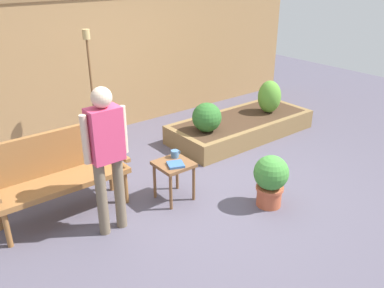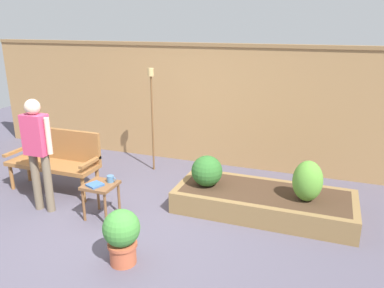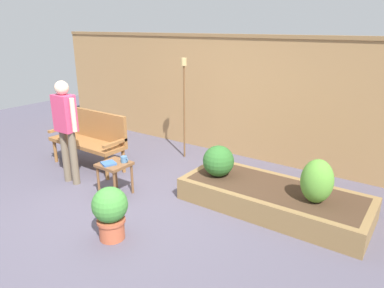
{
  "view_description": "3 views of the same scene",
  "coord_description": "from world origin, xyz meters",
  "px_view_note": "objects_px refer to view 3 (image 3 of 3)",
  "views": [
    {
      "loc": [
        -2.73,
        -3.29,
        2.59
      ],
      "look_at": [
        0.1,
        0.3,
        0.53
      ],
      "focal_mm": 37.87,
      "sensor_mm": 36.0,
      "label": 1
    },
    {
      "loc": [
        2.37,
        -3.71,
        2.48
      ],
      "look_at": [
        0.63,
        0.99,
        0.87
      ],
      "focal_mm": 35.27,
      "sensor_mm": 36.0,
      "label": 2
    },
    {
      "loc": [
        3.2,
        -3.0,
        2.3
      ],
      "look_at": [
        0.56,
        0.74,
        0.76
      ],
      "focal_mm": 33.11,
      "sensor_mm": 36.0,
      "label": 3
    }
  ],
  "objects_px": {
    "book_on_table": "(109,163)",
    "person_by_bench": "(66,124)",
    "garden_bench": "(91,135)",
    "potted_boxwood": "(110,211)",
    "tiki_torch": "(184,91)",
    "cup_on_table": "(124,159)",
    "shrub_near_bench": "(218,161)",
    "shrub_far_corner": "(317,181)",
    "side_table": "(115,169)"
  },
  "relations": [
    {
      "from": "book_on_table",
      "to": "person_by_bench",
      "type": "distance_m",
      "value": 0.95
    },
    {
      "from": "potted_boxwood",
      "to": "tiki_torch",
      "type": "height_order",
      "value": "tiki_torch"
    },
    {
      "from": "potted_boxwood",
      "to": "tiki_torch",
      "type": "distance_m",
      "value": 2.88
    },
    {
      "from": "book_on_table",
      "to": "tiki_torch",
      "type": "xyz_separation_m",
      "value": [
        -0.08,
        1.88,
        0.72
      ]
    },
    {
      "from": "side_table",
      "to": "tiki_torch",
      "type": "xyz_separation_m",
      "value": [
        -0.11,
        1.8,
        0.81
      ]
    },
    {
      "from": "book_on_table",
      "to": "person_by_bench",
      "type": "xyz_separation_m",
      "value": [
        -0.84,
        -0.02,
        0.44
      ]
    },
    {
      "from": "person_by_bench",
      "to": "shrub_far_corner",
      "type": "bearing_deg",
      "value": 15.15
    },
    {
      "from": "garden_bench",
      "to": "cup_on_table",
      "type": "bearing_deg",
      "value": -19.88
    },
    {
      "from": "side_table",
      "to": "shrub_far_corner",
      "type": "relative_size",
      "value": 0.9
    },
    {
      "from": "garden_bench",
      "to": "side_table",
      "type": "bearing_deg",
      "value": -25.73
    },
    {
      "from": "garden_bench",
      "to": "person_by_bench",
      "type": "distance_m",
      "value": 0.81
    },
    {
      "from": "cup_on_table",
      "to": "book_on_table",
      "type": "xyz_separation_m",
      "value": [
        -0.12,
        -0.18,
        -0.03
      ]
    },
    {
      "from": "garden_bench",
      "to": "book_on_table",
      "type": "height_order",
      "value": "garden_bench"
    },
    {
      "from": "garden_bench",
      "to": "side_table",
      "type": "xyz_separation_m",
      "value": [
        1.15,
        -0.56,
        -0.15
      ]
    },
    {
      "from": "shrub_far_corner",
      "to": "tiki_torch",
      "type": "bearing_deg",
      "value": 159.8
    },
    {
      "from": "garden_bench",
      "to": "shrub_near_bench",
      "type": "xyz_separation_m",
      "value": [
        2.35,
        0.27,
        -0.03
      ]
    },
    {
      "from": "book_on_table",
      "to": "shrub_near_bench",
      "type": "xyz_separation_m",
      "value": [
        1.22,
        0.9,
        0.02
      ]
    },
    {
      "from": "book_on_table",
      "to": "shrub_near_bench",
      "type": "distance_m",
      "value": 1.52
    },
    {
      "from": "shrub_far_corner",
      "to": "person_by_bench",
      "type": "relative_size",
      "value": 0.34
    },
    {
      "from": "potted_boxwood",
      "to": "person_by_bench",
      "type": "relative_size",
      "value": 0.4
    },
    {
      "from": "cup_on_table",
      "to": "shrub_near_bench",
      "type": "distance_m",
      "value": 1.32
    },
    {
      "from": "tiki_torch",
      "to": "person_by_bench",
      "type": "height_order",
      "value": "tiki_torch"
    },
    {
      "from": "tiki_torch",
      "to": "potted_boxwood",
      "type": "bearing_deg",
      "value": -71.08
    },
    {
      "from": "potted_boxwood",
      "to": "person_by_bench",
      "type": "distance_m",
      "value": 1.88
    },
    {
      "from": "garden_bench",
      "to": "person_by_bench",
      "type": "height_order",
      "value": "person_by_bench"
    },
    {
      "from": "book_on_table",
      "to": "shrub_near_bench",
      "type": "height_order",
      "value": "shrub_near_bench"
    },
    {
      "from": "person_by_bench",
      "to": "cup_on_table",
      "type": "bearing_deg",
      "value": 11.87
    },
    {
      "from": "shrub_far_corner",
      "to": "shrub_near_bench",
      "type": "bearing_deg",
      "value": 180.0
    },
    {
      "from": "cup_on_table",
      "to": "book_on_table",
      "type": "relative_size",
      "value": 0.72
    },
    {
      "from": "book_on_table",
      "to": "shrub_near_bench",
      "type": "bearing_deg",
      "value": 58.15
    },
    {
      "from": "cup_on_table",
      "to": "garden_bench",
      "type": "bearing_deg",
      "value": 160.12
    },
    {
      "from": "potted_boxwood",
      "to": "shrub_near_bench",
      "type": "relative_size",
      "value": 1.44
    },
    {
      "from": "cup_on_table",
      "to": "book_on_table",
      "type": "height_order",
      "value": "cup_on_table"
    },
    {
      "from": "side_table",
      "to": "potted_boxwood",
      "type": "relative_size",
      "value": 0.77
    },
    {
      "from": "book_on_table",
      "to": "tiki_torch",
      "type": "relative_size",
      "value": 0.1
    },
    {
      "from": "shrub_near_bench",
      "to": "person_by_bench",
      "type": "relative_size",
      "value": 0.28
    },
    {
      "from": "potted_boxwood",
      "to": "garden_bench",
      "type": "bearing_deg",
      "value": 145.04
    },
    {
      "from": "shrub_near_bench",
      "to": "tiki_torch",
      "type": "distance_m",
      "value": 1.77
    },
    {
      "from": "shrub_near_bench",
      "to": "shrub_far_corner",
      "type": "height_order",
      "value": "shrub_far_corner"
    },
    {
      "from": "shrub_far_corner",
      "to": "potted_boxwood",
      "type": "bearing_deg",
      "value": -137.38
    },
    {
      "from": "side_table",
      "to": "shrub_near_bench",
      "type": "height_order",
      "value": "shrub_near_bench"
    },
    {
      "from": "potted_boxwood",
      "to": "tiki_torch",
      "type": "relative_size",
      "value": 0.35
    },
    {
      "from": "tiki_torch",
      "to": "garden_bench",
      "type": "bearing_deg",
      "value": -130.0
    },
    {
      "from": "book_on_table",
      "to": "side_table",
      "type": "bearing_deg",
      "value": 91.71
    },
    {
      "from": "cup_on_table",
      "to": "person_by_bench",
      "type": "relative_size",
      "value": 0.08
    },
    {
      "from": "side_table",
      "to": "book_on_table",
      "type": "relative_size",
      "value": 2.69
    },
    {
      "from": "cup_on_table",
      "to": "tiki_torch",
      "type": "relative_size",
      "value": 0.07
    },
    {
      "from": "potted_boxwood",
      "to": "person_by_bench",
      "type": "xyz_separation_m",
      "value": [
        -1.65,
        0.7,
        0.58
      ]
    },
    {
      "from": "potted_boxwood",
      "to": "shrub_far_corner",
      "type": "xyz_separation_m",
      "value": [
        1.76,
        1.62,
        0.22
      ]
    },
    {
      "from": "person_by_bench",
      "to": "tiki_torch",
      "type": "bearing_deg",
      "value": 68.29
    }
  ]
}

